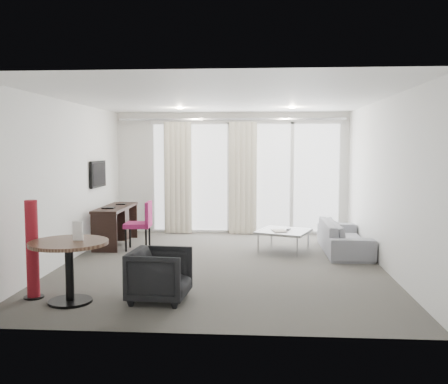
# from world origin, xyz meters

# --- Properties ---
(floor) EXTENTS (5.00, 6.00, 0.00)m
(floor) POSITION_xyz_m (0.00, 0.00, 0.00)
(floor) COLOR #4C4943
(floor) RESTS_ON ground
(ceiling) EXTENTS (5.00, 6.00, 0.00)m
(ceiling) POSITION_xyz_m (0.00, 0.00, 2.60)
(ceiling) COLOR white
(ceiling) RESTS_ON ground
(wall_left) EXTENTS (0.00, 6.00, 2.60)m
(wall_left) POSITION_xyz_m (-2.50, 0.00, 1.30)
(wall_left) COLOR silver
(wall_left) RESTS_ON ground
(wall_right) EXTENTS (0.00, 6.00, 2.60)m
(wall_right) POSITION_xyz_m (2.50, 0.00, 1.30)
(wall_right) COLOR silver
(wall_right) RESTS_ON ground
(wall_front) EXTENTS (5.00, 0.00, 2.60)m
(wall_front) POSITION_xyz_m (0.00, -3.00, 1.30)
(wall_front) COLOR silver
(wall_front) RESTS_ON ground
(window_panel) EXTENTS (4.00, 0.02, 2.38)m
(window_panel) POSITION_xyz_m (0.30, 2.98, 1.20)
(window_panel) COLOR white
(window_panel) RESTS_ON ground
(window_frame) EXTENTS (4.10, 0.06, 2.44)m
(window_frame) POSITION_xyz_m (0.30, 2.97, 1.20)
(window_frame) COLOR white
(window_frame) RESTS_ON ground
(curtain_left) EXTENTS (0.60, 0.20, 2.38)m
(curtain_left) POSITION_xyz_m (-1.15, 2.82, 1.20)
(curtain_left) COLOR beige
(curtain_left) RESTS_ON ground
(curtain_right) EXTENTS (0.60, 0.20, 2.38)m
(curtain_right) POSITION_xyz_m (0.25, 2.82, 1.20)
(curtain_right) COLOR beige
(curtain_right) RESTS_ON ground
(curtain_track) EXTENTS (4.80, 0.04, 0.04)m
(curtain_track) POSITION_xyz_m (0.00, 2.82, 2.45)
(curtain_track) COLOR #B2B2B7
(curtain_track) RESTS_ON ceiling
(downlight_a) EXTENTS (0.12, 0.12, 0.02)m
(downlight_a) POSITION_xyz_m (-0.90, 1.60, 2.59)
(downlight_a) COLOR #FFE0B2
(downlight_a) RESTS_ON ceiling
(downlight_b) EXTENTS (0.12, 0.12, 0.02)m
(downlight_b) POSITION_xyz_m (1.20, 1.60, 2.59)
(downlight_b) COLOR #FFE0B2
(downlight_b) RESTS_ON ceiling
(desk) EXTENTS (0.49, 1.56, 0.73)m
(desk) POSITION_xyz_m (-2.13, 1.46, 0.37)
(desk) COLOR black
(desk) RESTS_ON floor
(tv) EXTENTS (0.05, 0.80, 0.50)m
(tv) POSITION_xyz_m (-2.46, 1.45, 1.35)
(tv) COLOR black
(tv) RESTS_ON wall_left
(desk_chair) EXTENTS (0.50, 0.48, 0.88)m
(desk_chair) POSITION_xyz_m (-1.60, 1.02, 0.44)
(desk_chair) COLOR #8A1A4D
(desk_chair) RESTS_ON floor
(round_table) EXTENTS (1.15, 1.15, 0.74)m
(round_table) POSITION_xyz_m (-1.66, -2.10, 0.37)
(round_table) COLOR #483022
(round_table) RESTS_ON floor
(menu_card) EXTENTS (0.13, 0.03, 0.23)m
(menu_card) POSITION_xyz_m (-1.57, -2.04, 0.72)
(menu_card) COLOR white
(menu_card) RESTS_ON round_table
(red_lamp) EXTENTS (0.32, 0.32, 1.21)m
(red_lamp) POSITION_xyz_m (-2.18, -1.95, 0.61)
(red_lamp) COLOR maroon
(red_lamp) RESTS_ON floor
(tub_armchair) EXTENTS (0.75, 0.73, 0.63)m
(tub_armchair) POSITION_xyz_m (-0.60, -1.96, 0.32)
(tub_armchair) COLOR black
(tub_armchair) RESTS_ON floor
(coffee_table) EXTENTS (1.10, 1.10, 0.38)m
(coffee_table) POSITION_xyz_m (1.04, 1.03, 0.19)
(coffee_table) COLOR gray
(coffee_table) RESTS_ON floor
(remote) EXTENTS (0.10, 0.19, 0.02)m
(remote) POSITION_xyz_m (1.12, 1.09, 0.36)
(remote) COLOR black
(remote) RESTS_ON coffee_table
(magazine) EXTENTS (0.27, 0.31, 0.02)m
(magazine) POSITION_xyz_m (0.95, 0.92, 0.36)
(magazine) COLOR gray
(magazine) RESTS_ON coffee_table
(sofa) EXTENTS (0.73, 1.87, 0.55)m
(sofa) POSITION_xyz_m (2.11, 1.08, 0.27)
(sofa) COLOR gray
(sofa) RESTS_ON floor
(terrace_slab) EXTENTS (5.60, 3.00, 0.12)m
(terrace_slab) POSITION_xyz_m (0.30, 4.50, -0.06)
(terrace_slab) COLOR #4D4D50
(terrace_slab) RESTS_ON ground
(rattan_chair_a) EXTENTS (0.78, 0.78, 0.90)m
(rattan_chair_a) POSITION_xyz_m (0.64, 4.12, 0.45)
(rattan_chair_a) COLOR #4F3B20
(rattan_chair_a) RESTS_ON terrace_slab
(rattan_chair_b) EXTENTS (0.61, 0.61, 0.84)m
(rattan_chair_b) POSITION_xyz_m (2.32, 5.18, 0.42)
(rattan_chair_b) COLOR #4F3B20
(rattan_chair_b) RESTS_ON terrace_slab
(rattan_table) EXTENTS (0.50, 0.50, 0.46)m
(rattan_table) POSITION_xyz_m (1.89, 3.52, 0.23)
(rattan_table) COLOR #4F3B20
(rattan_table) RESTS_ON terrace_slab
(balustrade) EXTENTS (5.50, 0.06, 1.05)m
(balustrade) POSITION_xyz_m (0.30, 5.95, 0.50)
(balustrade) COLOR #B2B2B7
(balustrade) RESTS_ON terrace_slab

